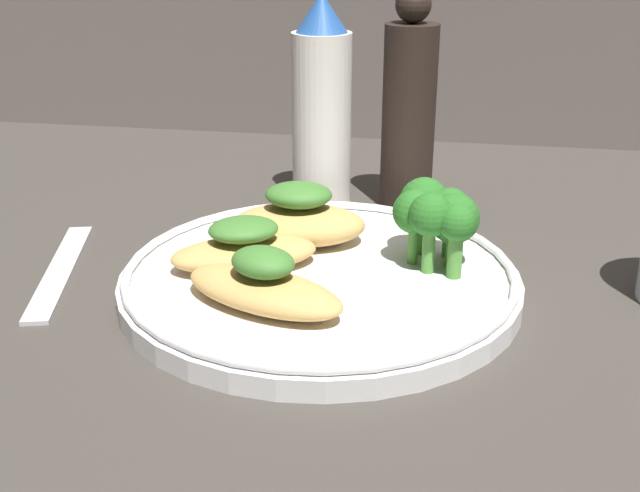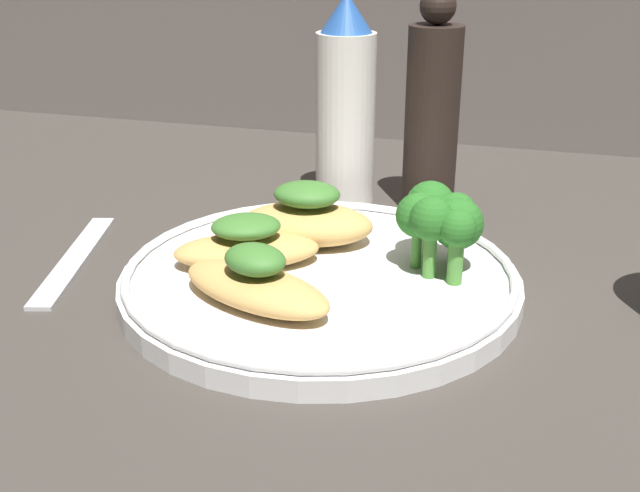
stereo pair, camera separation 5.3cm
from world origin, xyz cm
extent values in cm
cube|color=#3D3833|center=(0.00, 0.00, -0.50)|extent=(180.00, 180.00, 1.00)
cylinder|color=white|center=(0.00, 0.00, 0.70)|extent=(26.99, 26.99, 1.40)
torus|color=white|center=(0.00, 0.00, 1.70)|extent=(26.39, 26.39, 0.60)
ellipsoid|color=tan|center=(-2.56, -5.40, 2.45)|extent=(11.95, 8.44, 2.11)
ellipsoid|color=#3D752D|center=(-2.56, -5.40, 4.39)|extent=(5.03, 4.56, 1.76)
ellipsoid|color=tan|center=(-5.23, 0.12, 2.44)|extent=(10.99, 8.23, 2.08)
ellipsoid|color=#3D752D|center=(-5.23, 0.12, 4.23)|extent=(5.88, 5.39, 1.49)
ellipsoid|color=tan|center=(-2.46, 5.11, 2.81)|extent=(10.28, 6.82, 2.83)
ellipsoid|color=#3D752D|center=(-2.46, 5.11, 5.11)|extent=(5.25, 4.40, 1.75)
cylinder|color=#4C8E38|center=(8.68, 2.78, 2.55)|extent=(0.89, 0.89, 2.29)
sphere|color=#286B23|center=(8.68, 2.78, 4.91)|extent=(3.46, 3.46, 3.46)
cylinder|color=#4C8E38|center=(8.37, 4.38, 2.76)|extent=(0.79, 0.79, 2.72)
sphere|color=#286B23|center=(8.37, 4.38, 5.08)|extent=(2.75, 2.75, 2.75)
cylinder|color=#4C8E38|center=(6.55, 4.69, 2.72)|extent=(0.80, 0.80, 2.64)
sphere|color=#286B23|center=(6.55, 4.69, 5.26)|extent=(3.48, 3.48, 3.48)
cylinder|color=#4C8E38|center=(6.01, 2.82, 2.77)|extent=(0.72, 0.72, 2.74)
sphere|color=#286B23|center=(6.01, 2.82, 5.19)|extent=(3.02, 3.02, 3.02)
cylinder|color=#4C8E38|center=(7.12, 1.51, 2.96)|extent=(0.87, 0.87, 3.11)
sphere|color=#286B23|center=(7.12, 1.51, 5.53)|extent=(2.92, 2.92, 2.92)
cylinder|color=#4C8E38|center=(8.88, 1.00, 2.92)|extent=(1.01, 1.01, 3.03)
sphere|color=#286B23|center=(8.88, 1.00, 5.29)|extent=(2.46, 2.46, 2.46)
cylinder|color=white|center=(-3.12, 18.59, 7.35)|extent=(5.11, 5.11, 14.70)
cone|color=#23519E|center=(-3.12, 18.59, 16.32)|extent=(4.34, 4.34, 3.23)
cylinder|color=black|center=(4.34, 18.59, 7.79)|extent=(4.53, 4.53, 15.58)
sphere|color=black|center=(4.34, 18.59, 17.05)|extent=(2.94, 2.94, 2.94)
cube|color=silver|center=(-18.97, 0.19, 0.30)|extent=(6.06, 16.21, 0.60)
camera|label=1|loc=(8.51, -48.41, 24.01)|focal=45.00mm
camera|label=2|loc=(13.70, -47.21, 24.01)|focal=45.00mm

